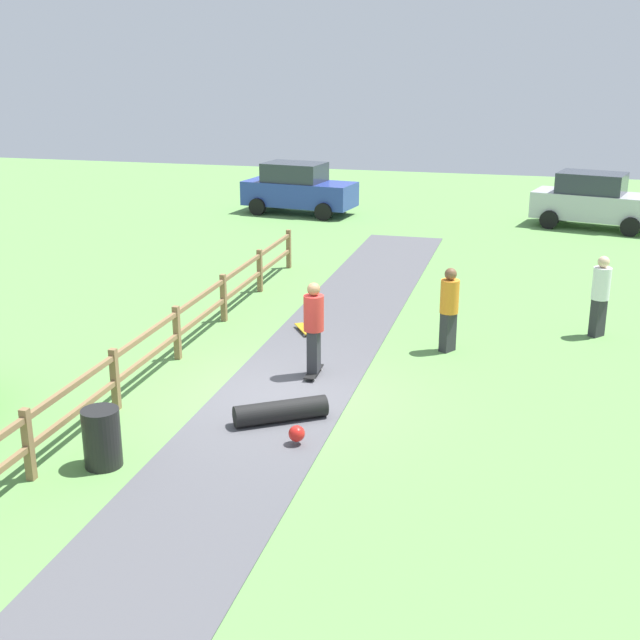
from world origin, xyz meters
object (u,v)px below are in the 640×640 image
(skateboard_loose, at_px, (304,329))
(parked_car_silver, at_px, (594,201))
(bystander_orange, at_px, (449,306))
(skater_fallen, at_px, (282,413))
(parked_car_blue, at_px, (298,188))
(trash_bin, at_px, (102,438))
(bystander_white, at_px, (600,292))
(skater_riding, at_px, (314,324))

(skateboard_loose, relative_size, parked_car_silver, 0.17)
(skateboard_loose, relative_size, bystander_orange, 0.44)
(bystander_orange, distance_m, parked_car_silver, 14.51)
(skater_fallen, relative_size, bystander_orange, 0.86)
(skateboard_loose, bearing_deg, bystander_orange, -6.80)
(parked_car_blue, height_order, parked_car_silver, same)
(trash_bin, bearing_deg, bystander_orange, 55.40)
(parked_car_blue, relative_size, parked_car_silver, 0.98)
(skater_fallen, height_order, bystander_orange, bystander_orange)
(bystander_orange, bearing_deg, skater_fallen, -117.66)
(skateboard_loose, relative_size, bystander_white, 0.44)
(parked_car_silver, bearing_deg, skater_fallen, -107.31)
(trash_bin, height_order, parked_car_silver, parked_car_silver)
(skater_riding, height_order, skater_fallen, skater_riding)
(skater_riding, xyz_separation_m, bystander_orange, (2.29, 2.06, -0.06))
(skater_riding, bearing_deg, bystander_orange, 42.03)
(skater_riding, xyz_separation_m, skateboard_loose, (-0.88, 2.44, -0.95))
(bystander_orange, bearing_deg, parked_car_silver, 76.11)
(skateboard_loose, bearing_deg, trash_bin, -100.14)
(trash_bin, relative_size, parked_car_silver, 0.20)
(skater_riding, height_order, bystander_white, skater_riding)
(skater_riding, height_order, parked_car_blue, parked_car_blue)
(bystander_white, relative_size, parked_car_blue, 0.40)
(trash_bin, relative_size, bystander_orange, 0.51)
(skateboard_loose, bearing_deg, parked_car_blue, 106.62)
(trash_bin, bearing_deg, parked_car_blue, 98.05)
(skateboard_loose, distance_m, parked_car_blue, 14.32)
(skater_fallen, height_order, parked_car_blue, parked_car_blue)
(parked_car_silver, bearing_deg, skateboard_loose, -115.89)
(skateboard_loose, height_order, parked_car_silver, parked_car_silver)
(skater_riding, bearing_deg, trash_bin, -115.98)
(skater_fallen, bearing_deg, parked_car_blue, 105.31)
(parked_car_silver, bearing_deg, parked_car_blue, -179.97)
(bystander_orange, xyz_separation_m, parked_car_blue, (-7.26, 14.08, -0.01))
(parked_car_blue, bearing_deg, skater_riding, -72.88)
(bystander_white, bearing_deg, parked_car_blue, 129.90)
(trash_bin, distance_m, skater_fallen, 2.98)
(skater_riding, relative_size, parked_car_silver, 0.41)
(skateboard_loose, distance_m, bystander_orange, 3.31)
(skateboard_loose, height_order, bystander_orange, bystander_orange)
(skateboard_loose, bearing_deg, skater_riding, -70.14)
(bystander_orange, height_order, parked_car_blue, parked_car_blue)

